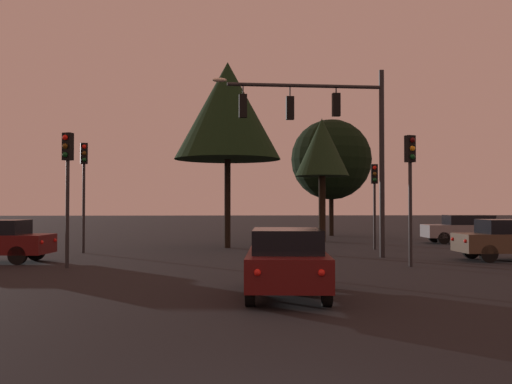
{
  "coord_description": "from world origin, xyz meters",
  "views": [
    {
      "loc": [
        -0.51,
        -5.4,
        2.05
      ],
      "look_at": [
        0.74,
        15.92,
        2.54
      ],
      "focal_mm": 40.17,
      "sensor_mm": 36.0,
      "label": 1
    }
  ],
  "objects_px": {
    "traffic_signal_mast_arm": "(330,126)",
    "traffic_light_median": "(410,174)",
    "traffic_light_corner_right": "(67,172)",
    "car_nearside_lane": "(287,261)",
    "tree_left_far": "(322,148)",
    "tree_center_horizon": "(331,160)",
    "tree_behind_sign": "(228,111)",
    "traffic_light_corner_left": "(375,189)",
    "car_far_lane": "(466,228)",
    "traffic_light_far_side": "(84,175)"
  },
  "relations": [
    {
      "from": "traffic_signal_mast_arm",
      "to": "traffic_light_median",
      "type": "xyz_separation_m",
      "value": [
        2.11,
        -3.26,
        -2.02
      ]
    },
    {
      "from": "traffic_light_corner_right",
      "to": "car_nearside_lane",
      "type": "relative_size",
      "value": 1.07
    },
    {
      "from": "tree_left_far",
      "to": "traffic_light_median",
      "type": "bearing_deg",
      "value": -87.04
    },
    {
      "from": "tree_center_horizon",
      "to": "traffic_signal_mast_arm",
      "type": "bearing_deg",
      "value": -101.03
    },
    {
      "from": "traffic_signal_mast_arm",
      "to": "tree_behind_sign",
      "type": "bearing_deg",
      "value": 125.76
    },
    {
      "from": "traffic_light_corner_left",
      "to": "traffic_light_corner_right",
      "type": "xyz_separation_m",
      "value": [
        -12.1,
        -7.14,
        0.31
      ]
    },
    {
      "from": "traffic_light_corner_left",
      "to": "car_far_lane",
      "type": "bearing_deg",
      "value": 33.45
    },
    {
      "from": "traffic_light_far_side",
      "to": "car_nearside_lane",
      "type": "bearing_deg",
      "value": -58.5
    },
    {
      "from": "traffic_light_corner_left",
      "to": "traffic_signal_mast_arm",
      "type": "bearing_deg",
      "value": -125.17
    },
    {
      "from": "traffic_signal_mast_arm",
      "to": "traffic_light_corner_left",
      "type": "distance_m",
      "value": 5.47
    },
    {
      "from": "car_far_lane",
      "to": "tree_center_horizon",
      "type": "bearing_deg",
      "value": 126.68
    },
    {
      "from": "tree_behind_sign",
      "to": "traffic_light_median",
      "type": "bearing_deg",
      "value": -55.27
    },
    {
      "from": "traffic_light_corner_left",
      "to": "car_far_lane",
      "type": "height_order",
      "value": "traffic_light_corner_left"
    },
    {
      "from": "traffic_light_median",
      "to": "tree_center_horizon",
      "type": "xyz_separation_m",
      "value": [
        1.0,
        19.2,
        2.0
      ]
    },
    {
      "from": "traffic_light_corner_left",
      "to": "tree_center_horizon",
      "type": "bearing_deg",
      "value": 88.78
    },
    {
      "from": "traffic_light_corner_left",
      "to": "car_nearside_lane",
      "type": "distance_m",
      "value": 14.52
    },
    {
      "from": "traffic_signal_mast_arm",
      "to": "traffic_light_far_side",
      "type": "bearing_deg",
      "value": 164.09
    },
    {
      "from": "traffic_signal_mast_arm",
      "to": "traffic_light_far_side",
      "type": "height_order",
      "value": "traffic_signal_mast_arm"
    },
    {
      "from": "traffic_light_far_side",
      "to": "car_nearside_lane",
      "type": "xyz_separation_m",
      "value": [
        7.41,
        -12.09,
        -2.54
      ]
    },
    {
      "from": "traffic_light_median",
      "to": "tree_center_horizon",
      "type": "bearing_deg",
      "value": 87.03
    },
    {
      "from": "traffic_light_corner_left",
      "to": "tree_left_far",
      "type": "bearing_deg",
      "value": 103.69
    },
    {
      "from": "car_far_lane",
      "to": "tree_behind_sign",
      "type": "xyz_separation_m",
      "value": [
        -12.91,
        -2.61,
        5.81
      ]
    },
    {
      "from": "traffic_signal_mast_arm",
      "to": "tree_left_far",
      "type": "xyz_separation_m",
      "value": [
        1.43,
        9.91,
        0.14
      ]
    },
    {
      "from": "traffic_light_corner_left",
      "to": "traffic_light_far_side",
      "type": "relative_size",
      "value": 0.84
    },
    {
      "from": "tree_left_far",
      "to": "traffic_light_corner_left",
      "type": "bearing_deg",
      "value": -76.31
    },
    {
      "from": "traffic_light_corner_right",
      "to": "tree_left_far",
      "type": "bearing_deg",
      "value": 50.6
    },
    {
      "from": "traffic_light_corner_left",
      "to": "tree_center_horizon",
      "type": "distance_m",
      "value": 12.12
    },
    {
      "from": "traffic_light_far_side",
      "to": "tree_left_far",
      "type": "bearing_deg",
      "value": 31.24
    },
    {
      "from": "traffic_light_corner_left",
      "to": "traffic_light_far_side",
      "type": "xyz_separation_m",
      "value": [
        -12.99,
        -1.16,
        0.52
      ]
    },
    {
      "from": "car_nearside_lane",
      "to": "tree_behind_sign",
      "type": "bearing_deg",
      "value": 94.73
    },
    {
      "from": "traffic_light_corner_left",
      "to": "tree_behind_sign",
      "type": "relative_size",
      "value": 0.44
    },
    {
      "from": "car_far_lane",
      "to": "traffic_light_corner_left",
      "type": "bearing_deg",
      "value": -146.55
    },
    {
      "from": "traffic_light_median",
      "to": "traffic_light_corner_left",
      "type": "bearing_deg",
      "value": 84.18
    },
    {
      "from": "traffic_signal_mast_arm",
      "to": "car_far_lane",
      "type": "relative_size",
      "value": 1.61
    },
    {
      "from": "traffic_light_corner_right",
      "to": "car_far_lane",
      "type": "height_order",
      "value": "traffic_light_corner_right"
    },
    {
      "from": "traffic_light_corner_right",
      "to": "traffic_light_median",
      "type": "relative_size",
      "value": 1.01
    },
    {
      "from": "traffic_light_far_side",
      "to": "tree_behind_sign",
      "type": "relative_size",
      "value": 0.53
    },
    {
      "from": "traffic_signal_mast_arm",
      "to": "traffic_light_corner_left",
      "type": "height_order",
      "value": "traffic_signal_mast_arm"
    },
    {
      "from": "traffic_light_corner_left",
      "to": "tree_center_horizon",
      "type": "relative_size",
      "value": 0.51
    },
    {
      "from": "car_far_lane",
      "to": "tree_behind_sign",
      "type": "distance_m",
      "value": 14.39
    },
    {
      "from": "traffic_light_far_side",
      "to": "tree_center_horizon",
      "type": "height_order",
      "value": "tree_center_horizon"
    },
    {
      "from": "traffic_signal_mast_arm",
      "to": "tree_behind_sign",
      "type": "height_order",
      "value": "tree_behind_sign"
    },
    {
      "from": "tree_center_horizon",
      "to": "car_far_lane",
      "type": "bearing_deg",
      "value": -53.32
    },
    {
      "from": "traffic_light_far_side",
      "to": "car_nearside_lane",
      "type": "distance_m",
      "value": 14.41
    },
    {
      "from": "traffic_light_corner_right",
      "to": "car_far_lane",
      "type": "distance_m",
      "value": 21.49
    },
    {
      "from": "traffic_light_median",
      "to": "tree_left_far",
      "type": "relative_size",
      "value": 0.63
    },
    {
      "from": "traffic_light_corner_left",
      "to": "tree_behind_sign",
      "type": "bearing_deg",
      "value": 168.18
    },
    {
      "from": "traffic_light_corner_left",
      "to": "traffic_light_corner_right",
      "type": "height_order",
      "value": "traffic_light_corner_right"
    },
    {
      "from": "car_nearside_lane",
      "to": "tree_center_horizon",
      "type": "bearing_deg",
      "value": 76.93
    },
    {
      "from": "car_far_lane",
      "to": "tree_behind_sign",
      "type": "bearing_deg",
      "value": -168.55
    }
  ]
}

